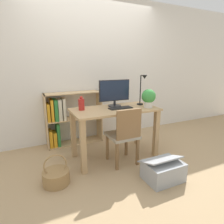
{
  "coord_description": "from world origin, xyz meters",
  "views": [
    {
      "loc": [
        -1.18,
        -2.42,
        1.4
      ],
      "look_at": [
        0.0,
        0.1,
        0.69
      ],
      "focal_mm": 30.0,
      "sensor_mm": 36.0,
      "label": 1
    }
  ],
  "objects_px": {
    "chair": "(124,134)",
    "potted_plant": "(149,97)",
    "keyboard": "(120,108)",
    "desk_lamp": "(142,87)",
    "basket": "(56,176)",
    "monitor": "(115,92)",
    "storage_box": "(163,170)",
    "vase": "(81,104)",
    "bookshelf": "(64,119)"
  },
  "relations": [
    {
      "from": "chair",
      "to": "potted_plant",
      "type": "bearing_deg",
      "value": 23.33
    },
    {
      "from": "keyboard",
      "to": "desk_lamp",
      "type": "height_order",
      "value": "desk_lamp"
    },
    {
      "from": "desk_lamp",
      "to": "basket",
      "type": "relative_size",
      "value": 1.25
    },
    {
      "from": "keyboard",
      "to": "monitor",
      "type": "bearing_deg",
      "value": 94.57
    },
    {
      "from": "potted_plant",
      "to": "storage_box",
      "type": "bearing_deg",
      "value": -107.89
    },
    {
      "from": "monitor",
      "to": "potted_plant",
      "type": "height_order",
      "value": "monitor"
    },
    {
      "from": "vase",
      "to": "basket",
      "type": "bearing_deg",
      "value": -136.46
    },
    {
      "from": "vase",
      "to": "basket",
      "type": "xyz_separation_m",
      "value": [
        -0.47,
        -0.45,
        -0.76
      ]
    },
    {
      "from": "vase",
      "to": "desk_lamp",
      "type": "distance_m",
      "value": 0.98
    },
    {
      "from": "vase",
      "to": "bookshelf",
      "type": "height_order",
      "value": "vase"
    },
    {
      "from": "keyboard",
      "to": "basket",
      "type": "height_order",
      "value": "keyboard"
    },
    {
      "from": "vase",
      "to": "chair",
      "type": "height_order",
      "value": "vase"
    },
    {
      "from": "vase",
      "to": "chair",
      "type": "xyz_separation_m",
      "value": [
        0.49,
        -0.39,
        -0.4
      ]
    },
    {
      "from": "desk_lamp",
      "to": "basket",
      "type": "distance_m",
      "value": 1.76
    },
    {
      "from": "monitor",
      "to": "vase",
      "type": "xyz_separation_m",
      "value": [
        -0.53,
        -0.02,
        -0.14
      ]
    },
    {
      "from": "chair",
      "to": "keyboard",
      "type": "bearing_deg",
      "value": 85.18
    },
    {
      "from": "potted_plant",
      "to": "bookshelf",
      "type": "bearing_deg",
      "value": 139.88
    },
    {
      "from": "vase",
      "to": "bookshelf",
      "type": "distance_m",
      "value": 0.77
    },
    {
      "from": "keyboard",
      "to": "basket",
      "type": "distance_m",
      "value": 1.27
    },
    {
      "from": "vase",
      "to": "storage_box",
      "type": "bearing_deg",
      "value": -51.27
    },
    {
      "from": "desk_lamp",
      "to": "potted_plant",
      "type": "height_order",
      "value": "desk_lamp"
    },
    {
      "from": "chair",
      "to": "desk_lamp",
      "type": "bearing_deg",
      "value": 40.76
    },
    {
      "from": "keyboard",
      "to": "vase",
      "type": "relative_size",
      "value": 1.74
    },
    {
      "from": "basket",
      "to": "storage_box",
      "type": "relative_size",
      "value": 0.82
    },
    {
      "from": "chair",
      "to": "basket",
      "type": "bearing_deg",
      "value": -167.0
    },
    {
      "from": "keyboard",
      "to": "vase",
      "type": "xyz_separation_m",
      "value": [
        -0.55,
        0.15,
        0.08
      ]
    },
    {
      "from": "monitor",
      "to": "desk_lamp",
      "type": "bearing_deg",
      "value": -16.64
    },
    {
      "from": "desk_lamp",
      "to": "storage_box",
      "type": "distance_m",
      "value": 1.27
    },
    {
      "from": "bookshelf",
      "to": "storage_box",
      "type": "xyz_separation_m",
      "value": [
        0.89,
        -1.59,
        -0.35
      ]
    },
    {
      "from": "vase",
      "to": "potted_plant",
      "type": "distance_m",
      "value": 1.0
    },
    {
      "from": "monitor",
      "to": "vase",
      "type": "bearing_deg",
      "value": -177.49
    },
    {
      "from": "monitor",
      "to": "keyboard",
      "type": "xyz_separation_m",
      "value": [
        0.01,
        -0.17,
        -0.22
      ]
    },
    {
      "from": "vase",
      "to": "desk_lamp",
      "type": "height_order",
      "value": "desk_lamp"
    },
    {
      "from": "keyboard",
      "to": "storage_box",
      "type": "relative_size",
      "value": 0.75
    },
    {
      "from": "desk_lamp",
      "to": "chair",
      "type": "bearing_deg",
      "value": -148.5
    },
    {
      "from": "vase",
      "to": "potted_plant",
      "type": "relative_size",
      "value": 0.72
    },
    {
      "from": "bookshelf",
      "to": "basket",
      "type": "relative_size",
      "value": 2.55
    },
    {
      "from": "potted_plant",
      "to": "vase",
      "type": "bearing_deg",
      "value": 164.18
    },
    {
      "from": "storage_box",
      "to": "keyboard",
      "type": "bearing_deg",
      "value": 104.11
    },
    {
      "from": "basket",
      "to": "storage_box",
      "type": "distance_m",
      "value": 1.31
    },
    {
      "from": "bookshelf",
      "to": "desk_lamp",
      "type": "bearing_deg",
      "value": -34.61
    },
    {
      "from": "storage_box",
      "to": "bookshelf",
      "type": "bearing_deg",
      "value": 119.29
    },
    {
      "from": "desk_lamp",
      "to": "chair",
      "type": "xyz_separation_m",
      "value": [
        -0.47,
        -0.29,
        -0.61
      ]
    },
    {
      "from": "monitor",
      "to": "potted_plant",
      "type": "bearing_deg",
      "value": -34.91
    },
    {
      "from": "basket",
      "to": "bookshelf",
      "type": "bearing_deg",
      "value": 73.39
    },
    {
      "from": "keyboard",
      "to": "chair",
      "type": "bearing_deg",
      "value": -104.08
    },
    {
      "from": "bookshelf",
      "to": "storage_box",
      "type": "relative_size",
      "value": 2.09
    },
    {
      "from": "vase",
      "to": "storage_box",
      "type": "distance_m",
      "value": 1.4
    },
    {
      "from": "keyboard",
      "to": "basket",
      "type": "xyz_separation_m",
      "value": [
        -1.02,
        -0.3,
        -0.68
      ]
    },
    {
      "from": "bookshelf",
      "to": "storage_box",
      "type": "bearing_deg",
      "value": -60.71
    }
  ]
}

